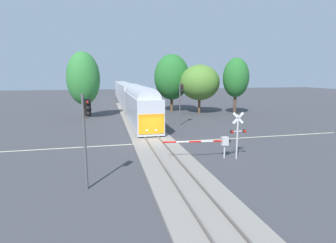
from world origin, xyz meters
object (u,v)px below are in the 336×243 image
Objects in this scene: commuter_train at (128,95)px; oak_behind_train at (83,79)px; oak_far_right at (200,83)px; traffic_signal_near_left at (86,126)px; crossing_signal_mast at (238,130)px; traffic_signal_far_side at (181,97)px; crossing_gate_near at (218,142)px; elm_centre_background at (172,77)px; maple_right_background at (236,78)px.

oak_behind_train is (-7.97, -12.85, 3.60)m from commuter_train.
oak_far_right is at bearing 3.99° from oak_behind_train.
crossing_signal_mast is at bearing 16.13° from traffic_signal_near_left.
crossing_signal_mast is at bearing -81.48° from commuter_train.
traffic_signal_far_side is (5.29, -22.37, 1.22)m from commuter_train.
crossing_signal_mast is 0.46× the size of oak_far_right.
oak_far_right is at bearing 73.43° from crossing_gate_near.
oak_far_right is at bearing 59.23° from traffic_signal_near_left.
commuter_train is at bearing 135.02° from elm_centre_background.
oak_behind_train is (-12.16, 24.51, 4.92)m from crossing_gate_near.
oak_far_right is at bearing 152.16° from maple_right_background.
maple_right_background is (5.55, -2.93, 0.87)m from oak_far_right.
crossing_signal_mast is at bearing -19.53° from crossing_gate_near.
oak_behind_train reaches higher than commuter_train.
traffic_signal_near_left is (-11.51, -3.33, 1.42)m from crossing_signal_mast.
crossing_gate_near is 0.54× the size of elm_centre_background.
traffic_signal_near_left is at bearing -111.89° from elm_centre_background.
commuter_train is at bearing 58.19° from oak_behind_train.
oak_behind_train is at bearing 118.59° from crossing_signal_mast.
crossing_gate_near is at bearing 21.07° from traffic_signal_near_left.
traffic_signal_near_left is at bearing -98.04° from commuter_train.
crossing_signal_mast is 0.69× the size of traffic_signal_near_left.
commuter_train is 22.92m from maple_right_background.
oak_far_right is 0.89× the size of maple_right_background.
elm_centre_background reaches higher than oak_far_right.
traffic_signal_near_left is 0.98× the size of traffic_signal_far_side.
oak_behind_train is (-19.86, -1.38, 0.79)m from oak_far_right.
traffic_signal_far_side is (11.11, 18.86, 0.09)m from traffic_signal_near_left.
crossing_gate_near is at bearing -120.00° from maple_right_background.
maple_right_background reaches higher than traffic_signal_far_side.
elm_centre_background is (1.98, 30.24, 4.04)m from crossing_signal_mast.
maple_right_background is 0.91× the size of elm_centre_background.
maple_right_background is at bearing 63.40° from crossing_signal_mast.
oak_far_right is (6.60, 10.90, 1.59)m from traffic_signal_far_side.
commuter_train is 10.69× the size of traffic_signal_far_side.
oak_behind_train reaches higher than oak_far_right.
crossing_gate_near is 1.01× the size of traffic_signal_near_left.
crossing_signal_mast is (5.68, -37.89, -0.29)m from commuter_train.
elm_centre_background is at bearing -44.98° from commuter_train.
oak_far_right is (6.21, 26.43, 3.10)m from crossing_signal_mast.
commuter_train reaches higher than crossing_signal_mast.
commuter_train is 23.01m from traffic_signal_far_side.
crossing_signal_mast is 15.61m from traffic_signal_far_side.
oak_far_right reaches higher than crossing_signal_mast.
traffic_signal_far_side is 0.60× the size of maple_right_background.
oak_far_right is (7.71, 25.90, 4.14)m from crossing_gate_near.
maple_right_background is (11.77, 23.49, 3.97)m from crossing_signal_mast.
traffic_signal_far_side is at bearing -121.21° from oak_far_right.
oak_behind_train is (-25.42, 1.55, -0.08)m from maple_right_background.
traffic_signal_near_left is at bearing -120.77° from oak_far_right.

